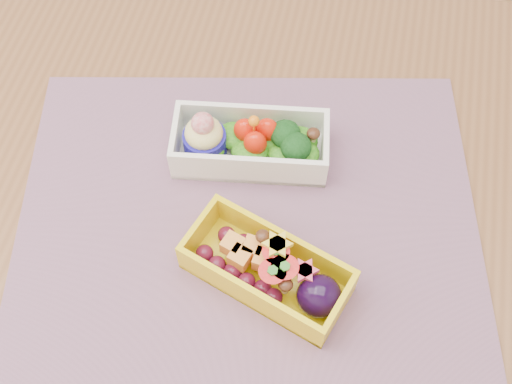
% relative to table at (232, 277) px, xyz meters
% --- Properties ---
extents(table, '(1.20, 0.80, 0.75)m').
position_rel_table_xyz_m(table, '(0.00, 0.00, 0.00)').
color(table, brown).
rests_on(table, ground).
extents(placemat, '(0.53, 0.45, 0.00)m').
position_rel_table_xyz_m(placemat, '(0.01, 0.03, 0.10)').
color(placemat, gray).
rests_on(placemat, table).
extents(bento_white, '(0.17, 0.09, 0.07)m').
position_rel_table_xyz_m(bento_white, '(-0.00, 0.10, 0.12)').
color(bento_white, white).
rests_on(bento_white, placemat).
extents(bento_yellow, '(0.17, 0.12, 0.05)m').
position_rel_table_xyz_m(bento_yellow, '(0.05, -0.04, 0.12)').
color(bento_yellow, yellow).
rests_on(bento_yellow, placemat).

